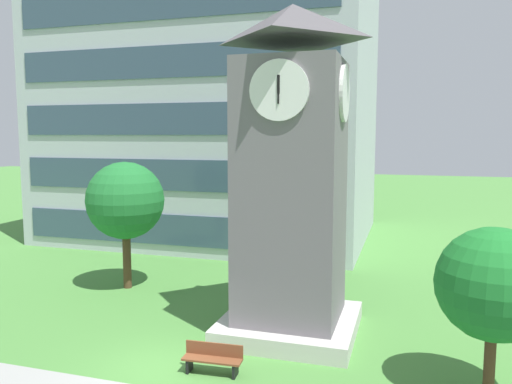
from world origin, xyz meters
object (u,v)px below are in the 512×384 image
object	(u,v)px
clock_tower	(291,190)
tree_by_building	(125,201)
park_bench	(213,358)
tree_streetside	(494,284)

from	to	relation	value
clock_tower	tree_by_building	bearing A→B (deg)	160.71
park_bench	tree_streetside	world-z (taller)	tree_streetside
park_bench	tree_streetside	bearing A→B (deg)	7.19
clock_tower	park_bench	distance (m)	6.23
clock_tower	park_bench	world-z (taller)	clock_tower
tree_by_building	tree_streetside	distance (m)	15.83
clock_tower	tree_streetside	world-z (taller)	clock_tower
park_bench	tree_streetside	xyz separation A→B (m)	(7.71, 0.97, 2.68)
park_bench	clock_tower	bearing A→B (deg)	68.40
clock_tower	tree_streetside	xyz separation A→B (m)	(6.21, -2.81, -2.04)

